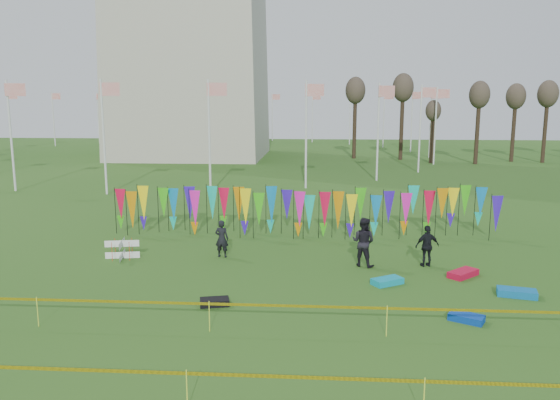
# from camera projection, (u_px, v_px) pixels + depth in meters

# --- Properties ---
(ground) EXTENTS (160.00, 160.00, 0.00)m
(ground) POSITION_uv_depth(u_px,v_px,m) (290.00, 299.00, 18.04)
(ground) COLOR #265116
(ground) RESTS_ON ground
(flagpole_ring) EXTENTS (57.40, 56.16, 8.00)m
(flagpole_ring) POSITION_uv_depth(u_px,v_px,m) (194.00, 123.00, 65.41)
(flagpole_ring) COLOR silver
(flagpole_ring) RESTS_ON ground
(banner_row) EXTENTS (18.64, 0.64, 2.32)m
(banner_row) POSITION_uv_depth(u_px,v_px,m) (305.00, 207.00, 26.36)
(banner_row) COLOR black
(banner_row) RESTS_ON ground
(caution_tape_near) EXTENTS (26.00, 0.02, 0.90)m
(caution_tape_near) POSITION_uv_depth(u_px,v_px,m) (277.00, 307.00, 15.21)
(caution_tape_near) COLOR #DCC704
(caution_tape_near) RESTS_ON ground
(caution_tape_far) EXTENTS (26.00, 0.02, 0.90)m
(caution_tape_far) POSITION_uv_depth(u_px,v_px,m) (263.00, 378.00, 11.29)
(caution_tape_far) COLOR #DCC704
(caution_tape_far) RESTS_ON ground
(box_kite) EXTENTS (0.71, 0.71, 0.79)m
(box_kite) POSITION_uv_depth(u_px,v_px,m) (122.00, 249.00, 22.61)
(box_kite) COLOR red
(box_kite) RESTS_ON ground
(person_left) EXTENTS (0.63, 0.50, 1.58)m
(person_left) POSITION_uv_depth(u_px,v_px,m) (222.00, 239.00, 22.80)
(person_left) COLOR black
(person_left) RESTS_ON ground
(person_mid) EXTENTS (1.12, 0.96, 1.96)m
(person_mid) POSITION_uv_depth(u_px,v_px,m) (363.00, 242.00, 21.51)
(person_mid) COLOR black
(person_mid) RESTS_ON ground
(person_right) EXTENTS (1.07, 0.76, 1.65)m
(person_right) POSITION_uv_depth(u_px,v_px,m) (427.00, 246.00, 21.48)
(person_right) COLOR black
(person_right) RESTS_ON ground
(kite_bag_turquoise) EXTENTS (1.23, 1.05, 0.22)m
(kite_bag_turquoise) POSITION_uv_depth(u_px,v_px,m) (387.00, 281.00, 19.47)
(kite_bag_turquoise) COLOR #0C9BB8
(kite_bag_turquoise) RESTS_ON ground
(kite_bag_blue) EXTENTS (1.11, 0.93, 0.21)m
(kite_bag_blue) POSITION_uv_depth(u_px,v_px,m) (466.00, 318.00, 16.18)
(kite_bag_blue) COLOR #0A3CAC
(kite_bag_blue) RESTS_ON ground
(kite_bag_red) EXTENTS (1.31, 1.29, 0.23)m
(kite_bag_red) POSITION_uv_depth(u_px,v_px,m) (463.00, 273.00, 20.33)
(kite_bag_red) COLOR red
(kite_bag_red) RESTS_ON ground
(kite_bag_black) EXTENTS (1.02, 0.73, 0.21)m
(kite_bag_black) POSITION_uv_depth(u_px,v_px,m) (215.00, 302.00, 17.45)
(kite_bag_black) COLOR black
(kite_bag_black) RESTS_ON ground
(kite_bag_teal) EXTENTS (1.35, 0.88, 0.24)m
(kite_bag_teal) POSITION_uv_depth(u_px,v_px,m) (517.00, 293.00, 18.27)
(kite_bag_teal) COLOR #0C6AB0
(kite_bag_teal) RESTS_ON ground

